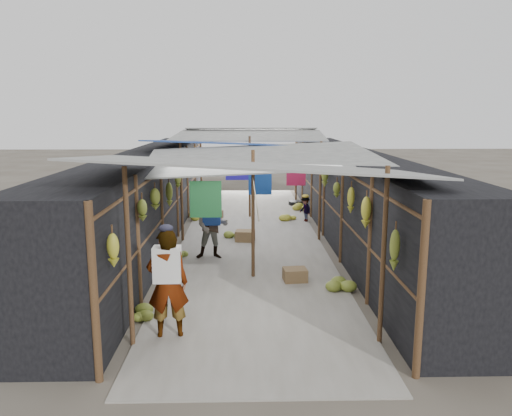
{
  "coord_description": "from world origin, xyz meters",
  "views": [
    {
      "loc": [
        -0.17,
        -6.78,
        3.31
      ],
      "look_at": [
        0.08,
        4.01,
        1.25
      ],
      "focal_mm": 35.0,
      "sensor_mm": 36.0,
      "label": 1
    }
  ],
  "objects": [
    {
      "name": "stall_right",
      "position": [
        2.7,
        6.5,
        1.15
      ],
      "size": [
        1.4,
        15.0,
        2.3
      ],
      "primitive_type": "cube",
      "color": "black",
      "rests_on": "ground"
    },
    {
      "name": "vendor_seated",
      "position": [
        1.7,
        8.23,
        0.4
      ],
      "size": [
        0.49,
        0.59,
        0.8
      ],
      "primitive_type": "imported",
      "rotation": [
        0.0,
        0.0,
        -1.12
      ],
      "color": "#545049",
      "rests_on": "ground"
    },
    {
      "name": "crate_back",
      "position": [
        -1.09,
        8.76,
        0.13
      ],
      "size": [
        0.48,
        0.43,
        0.26
      ],
      "primitive_type": "cube",
      "rotation": [
        0.0,
        0.0,
        -0.26
      ],
      "color": "#91714A",
      "rests_on": "ground"
    },
    {
      "name": "shopper_blue",
      "position": [
        -0.92,
        4.36,
        0.78
      ],
      "size": [
        0.76,
        0.59,
        1.55
      ],
      "primitive_type": "imported",
      "rotation": [
        0.0,
        0.0,
        0.01
      ],
      "color": "#213BA8",
      "rests_on": "ground"
    },
    {
      "name": "stall_left",
      "position": [
        -2.7,
        6.5,
        1.15
      ],
      "size": [
        1.4,
        15.0,
        2.3
      ],
      "primitive_type": "cube",
      "color": "black",
      "rests_on": "ground"
    },
    {
      "name": "crate_near",
      "position": [
        -0.16,
        5.88,
        0.15
      ],
      "size": [
        0.54,
        0.45,
        0.3
      ],
      "primitive_type": "cube",
      "rotation": [
        0.0,
        0.0,
        -0.12
      ],
      "color": "#91714A",
      "rests_on": "ground"
    },
    {
      "name": "floor_bananas",
      "position": [
        -0.03,
        7.5,
        0.15
      ],
      "size": [
        3.95,
        11.16,
        0.35
      ],
      "color": "olive",
      "rests_on": "ground"
    },
    {
      "name": "hanging_bananas",
      "position": [
        -0.01,
        6.65,
        1.64
      ],
      "size": [
        3.96,
        14.32,
        0.86
      ],
      "color": "#A6A32A",
      "rests_on": "ground"
    },
    {
      "name": "ground",
      "position": [
        0.0,
        0.0,
        0.0
      ],
      "size": [
        80.0,
        80.0,
        0.0
      ],
      "primitive_type": "plane",
      "color": "#6B6356",
      "rests_on": "ground"
    },
    {
      "name": "aisle_slab",
      "position": [
        0.0,
        6.5,
        0.01
      ],
      "size": [
        3.6,
        16.0,
        0.02
      ],
      "primitive_type": "cube",
      "color": "#9E998E",
      "rests_on": "ground"
    },
    {
      "name": "vendor_elderly",
      "position": [
        -1.31,
        0.27,
        0.83
      ],
      "size": [
        0.65,
        0.47,
        1.66
      ],
      "primitive_type": "imported",
      "rotation": [
        0.0,
        0.0,
        3.28
      ],
      "color": "silver",
      "rests_on": "ground"
    },
    {
      "name": "black_basin",
      "position": [
        1.7,
        11.07,
        0.08
      ],
      "size": [
        0.53,
        0.53,
        0.16
      ],
      "primitive_type": "cylinder",
      "color": "black",
      "rests_on": "ground"
    },
    {
      "name": "market_canopy",
      "position": [
        0.03,
        6.84,
        2.4
      ],
      "size": [
        5.62,
        15.2,
        2.77
      ],
      "color": "brown",
      "rests_on": "ground"
    },
    {
      "name": "crate_mid",
      "position": [
        0.83,
        2.69,
        0.14
      ],
      "size": [
        0.49,
        0.41,
        0.27
      ],
      "primitive_type": "cube",
      "rotation": [
        0.0,
        0.0,
        0.1
      ],
      "color": "#91714A",
      "rests_on": "ground"
    }
  ]
}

